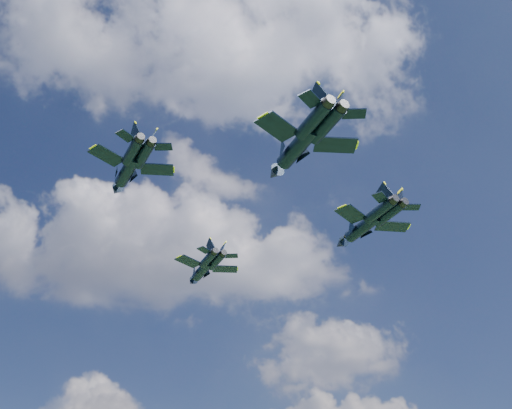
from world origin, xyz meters
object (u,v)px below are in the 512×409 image
object	(u,v)px
jet_right	(361,228)
jet_slot	(296,148)
jet_lead	(202,271)
jet_left	(127,172)

from	to	relation	value
jet_right	jet_slot	distance (m)	24.00
jet_lead	jet_left	world-z (taller)	jet_left
jet_lead	jet_left	distance (m)	26.78
jet_left	jet_slot	world-z (taller)	jet_slot
jet_lead	jet_left	size ratio (longest dim) A/B	0.94
jet_right	jet_slot	xyz separation A→B (m)	(-11.64, -20.97, -0.94)
jet_lead	jet_slot	world-z (taller)	jet_slot
jet_left	jet_slot	size ratio (longest dim) A/B	0.81
jet_left	jet_slot	xyz separation A→B (m)	(21.75, -4.79, 0.43)
jet_left	jet_lead	bearing A→B (deg)	45.56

